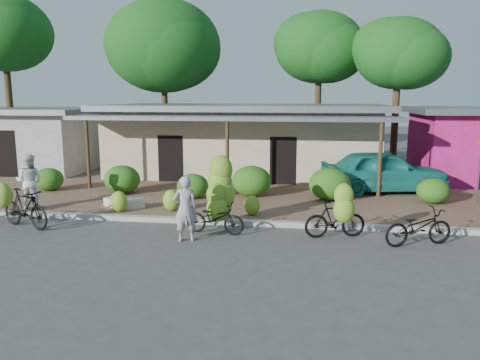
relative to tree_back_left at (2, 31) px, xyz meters
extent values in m
plane|color=#484543|center=(13.69, -13.11, -7.22)|extent=(100.00, 100.00, 0.00)
cube|color=#845C47|center=(13.69, -8.11, -7.16)|extent=(60.00, 6.00, 0.12)
cube|color=#A8A399|center=(13.69, -11.11, -7.15)|extent=(60.00, 0.25, 0.15)
cube|color=beige|center=(13.69, -2.11, -5.67)|extent=(12.00, 6.00, 3.10)
cube|color=slate|center=(13.69, -2.11, -4.00)|extent=(13.00, 7.00, 0.25)
cube|color=black|center=(13.69, -5.06, -6.12)|extent=(1.40, 0.12, 2.20)
cube|color=slate|center=(13.69, -6.11, -4.32)|extent=(13.00, 2.00, 0.15)
cylinder|color=#48341D|center=(8.09, -7.01, -5.80)|extent=(0.14, 0.14, 2.85)
cylinder|color=#48341D|center=(13.69, -7.01, -5.80)|extent=(0.14, 0.14, 2.85)
cylinder|color=#48341D|center=(19.29, -7.01, -5.80)|extent=(0.14, 0.14, 2.85)
cube|color=#CE1F94|center=(24.19, -2.11, -5.72)|extent=(5.00, 5.00, 3.00)
cube|color=slate|center=(24.19, -2.11, -4.10)|extent=(6.00, 6.00, 0.25)
cube|color=#A8A9A3|center=(2.69, -2.11, -5.77)|extent=(6.00, 5.00, 2.90)
cube|color=slate|center=(2.69, -2.11, -4.20)|extent=(7.00, 6.00, 0.25)
cube|color=black|center=(2.69, -4.56, -6.12)|extent=(1.40, 0.12, 2.20)
cylinder|color=#48341D|center=(0.19, -0.11, -3.45)|extent=(0.36, 0.36, 7.55)
ellipsoid|color=#104111|center=(0.19, -0.11, -0.10)|extent=(5.18, 5.18, 4.14)
cylinder|color=#48341D|center=(8.19, 2.89, -3.72)|extent=(0.36, 0.36, 7.00)
ellipsoid|color=#104111|center=(8.19, 2.89, -0.61)|extent=(6.72, 6.72, 5.38)
ellipsoid|color=#104111|center=(7.69, 3.19, -0.31)|extent=(5.71, 5.71, 4.57)
cylinder|color=#48341D|center=(17.19, 3.39, -3.81)|extent=(0.36, 0.36, 6.83)
ellipsoid|color=#104111|center=(17.19, 3.39, -0.77)|extent=(5.03, 5.03, 4.02)
ellipsoid|color=#104111|center=(16.69, 3.69, -0.47)|extent=(4.27, 4.27, 3.42)
cylinder|color=#48341D|center=(21.19, 1.39, -4.10)|extent=(0.36, 0.36, 6.24)
ellipsoid|color=#104111|center=(21.19, 1.39, -1.32)|extent=(4.55, 4.55, 3.64)
ellipsoid|color=#104111|center=(20.69, 1.69, -1.02)|extent=(3.87, 3.87, 3.10)
ellipsoid|color=#225413|center=(6.77, -7.72, -6.66)|extent=(1.14, 1.02, 0.89)
ellipsoid|color=#225413|center=(9.79, -7.78, -6.57)|extent=(1.36, 1.22, 1.06)
ellipsoid|color=#225413|center=(12.65, -8.28, -6.65)|extent=(1.15, 1.03, 0.89)
ellipsoid|color=#225413|center=(14.69, -7.60, -6.54)|extent=(1.44, 1.30, 1.12)
ellipsoid|color=#225413|center=(17.50, -7.84, -6.53)|extent=(1.47, 1.32, 1.15)
ellipsoid|color=#225413|center=(20.97, -7.88, -6.67)|extent=(1.12, 1.00, 0.87)
cylinder|color=#59595E|center=(22.61, -7.27, -6.05)|extent=(0.05, 0.05, 2.10)
imported|color=black|center=(8.72, -12.30, -6.65)|extent=(1.96, 1.20, 1.14)
ellipsoid|color=#87B02C|center=(8.48, -12.90, -6.14)|extent=(0.56, 0.48, 0.70)
imported|color=black|center=(14.21, -12.07, -6.78)|extent=(1.73, 0.80, 0.88)
ellipsoid|color=#87B02C|center=(14.24, -11.52, -6.59)|extent=(0.69, 0.58, 0.86)
ellipsoid|color=#87B02C|center=(14.34, -11.53, -6.23)|extent=(0.71, 0.60, 0.89)
ellipsoid|color=#87B02C|center=(14.26, -11.52, -5.86)|extent=(0.70, 0.59, 0.87)
ellipsoid|color=#87B02C|center=(14.29, -11.53, -5.52)|extent=(0.67, 0.57, 0.84)
ellipsoid|color=#87B02C|center=(14.24, -11.87, -6.54)|extent=(0.59, 0.50, 0.74)
ellipsoid|color=#87B02C|center=(14.20, -11.87, -6.17)|extent=(0.52, 0.44, 0.65)
imported|color=black|center=(17.47, -11.97, -6.72)|extent=(1.73, 0.90, 1.00)
ellipsoid|color=#87B02C|center=(17.64, -12.59, -6.30)|extent=(0.55, 0.46, 0.68)
ellipsoid|color=#87B02C|center=(17.63, -12.54, -5.94)|extent=(0.50, 0.42, 0.62)
imported|color=black|center=(19.52, -12.36, -6.74)|extent=(1.94, 1.26, 0.96)
ellipsoid|color=#87B02C|center=(10.82, -10.58, -6.76)|extent=(0.54, 0.46, 0.67)
ellipsoid|color=#87B02C|center=(12.43, -10.21, -6.75)|extent=(0.55, 0.47, 0.69)
ellipsoid|color=#87B02C|center=(15.04, -10.37, -6.79)|extent=(0.49, 0.42, 0.62)
cube|color=beige|center=(11.02, -10.10, -6.95)|extent=(0.94, 0.77, 0.30)
cube|color=beige|center=(10.38, -9.89, -6.96)|extent=(0.84, 0.73, 0.28)
imported|color=#979797|center=(13.59, -12.84, -6.36)|extent=(0.73, 0.60, 1.73)
imported|color=white|center=(7.76, -10.51, -6.21)|extent=(0.97, 0.81, 1.79)
imported|color=#1C7F75|center=(19.57, -6.11, -6.29)|extent=(5.02, 2.78, 1.62)
camera|label=1|loc=(16.72, -24.30, -3.48)|focal=35.00mm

